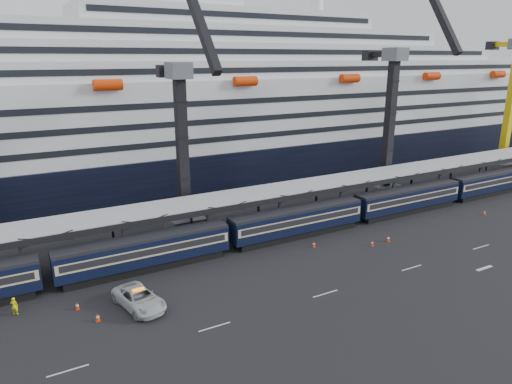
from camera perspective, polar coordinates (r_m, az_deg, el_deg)
ground at (r=58.20m, az=17.33°, el=-7.11°), size 260.00×260.00×0.00m
lane_markings at (r=61.23m, az=26.24°, el=-6.91°), size 111.00×4.27×0.02m
train at (r=61.39m, az=7.78°, el=-3.03°), size 133.05×3.00×4.05m
canopy at (r=66.23m, az=9.06°, el=1.13°), size 130.00×6.25×5.53m
cruise_ship at (r=91.31m, az=-3.83°, el=10.02°), size 214.09×28.84×34.00m
crane_dark_near at (r=59.12m, az=-9.10°, el=5.92°), size 4.50×17.75×35.08m
crane_dark_mid at (r=77.19m, az=16.62°, el=8.96°), size 4.50×18.24×39.64m
pickup_truck at (r=45.09m, az=-14.40°, el=-12.80°), size 4.31×6.87×1.77m
worker at (r=48.04m, az=-27.96°, el=-12.46°), size 0.73×0.63×1.70m
traffic_cone_a at (r=44.27m, az=-19.18°, el=-14.57°), size 0.39×0.39×0.79m
traffic_cone_b at (r=46.74m, az=-21.44°, el=-13.09°), size 0.37×0.37×0.75m
traffic_cone_c at (r=57.18m, az=7.26°, el=-6.46°), size 0.39×0.39×0.78m
traffic_cone_d at (r=58.86m, az=14.31°, el=-6.20°), size 0.38×0.38×0.75m
traffic_cone_e at (r=60.72m, az=16.21°, el=-5.58°), size 0.43×0.43×0.85m
traffic_cone_f at (r=76.10m, az=26.68°, el=-2.29°), size 0.36×0.36×0.72m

